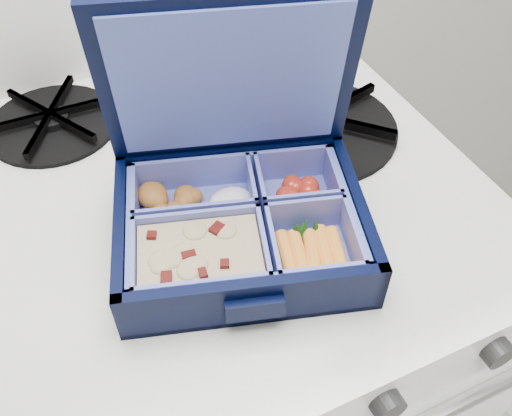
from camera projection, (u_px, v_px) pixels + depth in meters
name	position (u px, v px, depth m)	size (l,w,h in m)	color
stove	(214.00, 368.00, 0.94)	(0.58, 0.58, 0.87)	white
bento_box	(241.00, 227.00, 0.53)	(0.23, 0.18, 0.05)	black
burner_grate	(316.00, 121.00, 0.66)	(0.19, 0.19, 0.03)	black
burner_grate_rear	(52.00, 120.00, 0.67)	(0.15, 0.15, 0.02)	black
fork	(272.00, 133.00, 0.67)	(0.02, 0.18, 0.01)	silver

